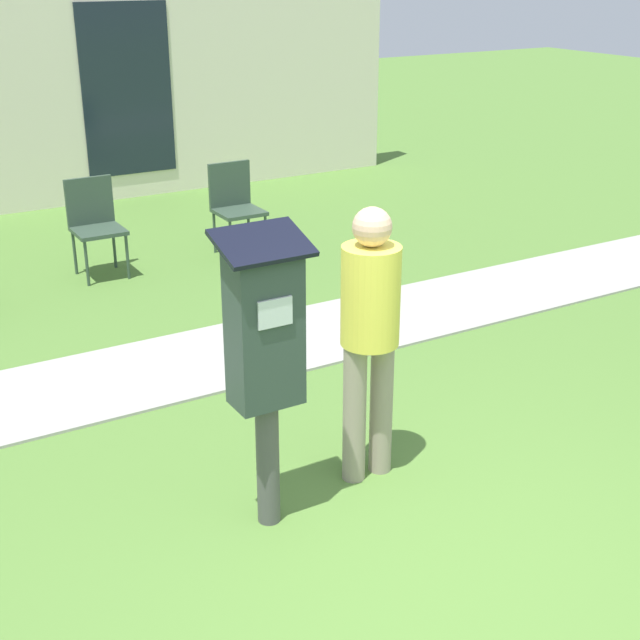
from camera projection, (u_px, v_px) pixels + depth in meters
ground_plane at (424, 598)px, 4.14m from camera, size 40.00×40.00×0.00m
sidewalk at (181, 365)px, 6.49m from camera, size 12.00×1.10×0.02m
building_facade at (0, 70)px, 9.89m from camera, size 10.00×0.26×3.20m
parking_meter at (265, 344)px, 4.33m from camera, size 0.44×0.31×1.59m
person_standing at (370, 325)px, 4.79m from camera, size 0.32×0.32×1.58m
outdoor_chair_middle at (95, 219)px, 8.19m from camera, size 0.44×0.44×0.90m
outdoor_chair_right at (235, 201)px, 8.80m from camera, size 0.44×0.44×0.90m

